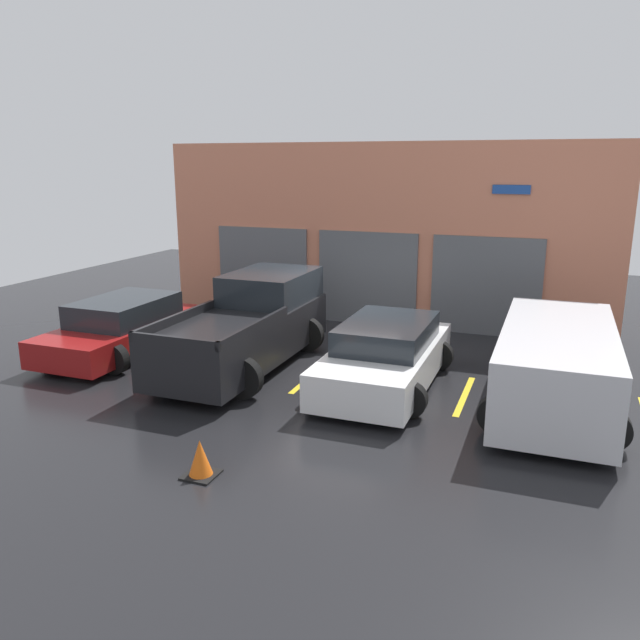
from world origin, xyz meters
name	(u,v)px	position (x,y,z in m)	size (l,w,h in m)	color
ground_plane	(338,354)	(0.00, 0.00, 0.00)	(28.00, 28.00, 0.00)	black
shophouse_building	(378,237)	(-0.01, 3.28, 2.39)	(12.44, 0.68, 4.89)	#D17A5B
pickup_truck	(249,325)	(-1.59, -1.38, 0.88)	(2.46, 5.25, 1.89)	black
sedan_white	(386,356)	(1.59, -1.64, 0.62)	(2.26, 4.46, 1.32)	white
sedan_side	(556,365)	(4.76, -1.67, 0.81)	(2.35, 4.92, 1.49)	silver
van_right	(124,327)	(-4.76, -1.64, 0.60)	(2.28, 4.36, 1.28)	maroon
parking_stripe_far_left	(71,345)	(-6.34, -1.67, 0.00)	(0.12, 2.20, 0.01)	gold
parking_stripe_left	(182,359)	(-3.17, -1.67, 0.00)	(0.12, 2.20, 0.01)	gold
parking_stripe_centre	(312,376)	(0.00, -1.67, 0.00)	(0.12, 2.20, 0.01)	gold
parking_stripe_right	(464,396)	(3.17, -1.67, 0.00)	(0.12, 2.20, 0.01)	gold
traffic_cone	(200,460)	(0.10, -6.21, 0.25)	(0.47, 0.47, 0.55)	black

